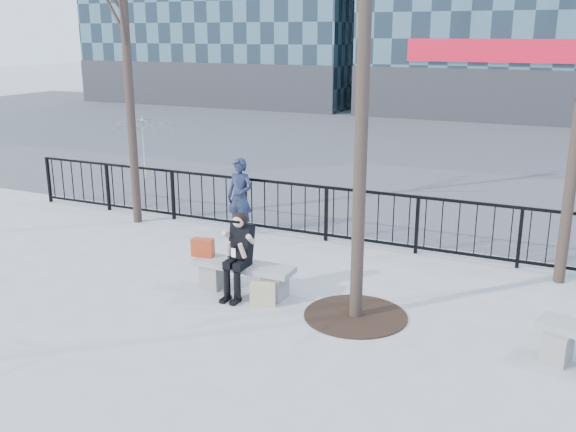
% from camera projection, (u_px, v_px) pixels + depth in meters
% --- Properties ---
extents(ground, '(120.00, 120.00, 0.00)m').
position_uv_depth(ground, '(244.00, 292.00, 10.15)').
color(ground, '#9F9E99').
rests_on(ground, ground).
extents(street_surface, '(60.00, 23.00, 0.01)m').
position_uv_depth(street_surface, '(443.00, 146.00, 23.22)').
color(street_surface, '#474747').
rests_on(street_surface, ground).
extents(railing, '(14.00, 0.06, 1.10)m').
position_uv_depth(railing, '(317.00, 212.00, 12.62)').
color(railing, black).
rests_on(railing, ground).
extents(tree_grate, '(1.50, 1.50, 0.02)m').
position_uv_depth(tree_grate, '(355.00, 316.00, 9.29)').
color(tree_grate, black).
rests_on(tree_grate, ground).
extents(bench_main, '(1.65, 0.46, 0.49)m').
position_uv_depth(bench_main, '(243.00, 275.00, 10.07)').
color(bench_main, slate).
rests_on(bench_main, ground).
extents(seated_woman, '(0.50, 0.64, 1.34)m').
position_uv_depth(seated_woman, '(238.00, 255.00, 9.83)').
color(seated_woman, black).
rests_on(seated_woman, ground).
extents(handbag, '(0.38, 0.23, 0.29)m').
position_uv_depth(handbag, '(203.00, 248.00, 10.30)').
color(handbag, '#B53316').
rests_on(handbag, bench_main).
extents(shopping_bag, '(0.41, 0.26, 0.36)m').
position_uv_depth(shopping_bag, '(263.00, 294.00, 9.62)').
color(shopping_bag, beige).
rests_on(shopping_bag, ground).
extents(standing_man, '(0.60, 0.41, 1.57)m').
position_uv_depth(standing_man, '(240.00, 197.00, 12.88)').
color(standing_man, black).
rests_on(standing_man, ground).
extents(vendor_umbrella, '(2.17, 2.20, 1.78)m').
position_uv_depth(vendor_umbrella, '(143.00, 149.00, 17.59)').
color(vendor_umbrella, yellow).
rests_on(vendor_umbrella, ground).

